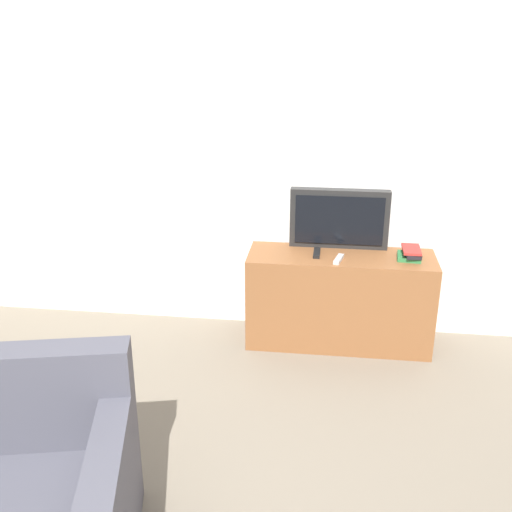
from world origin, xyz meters
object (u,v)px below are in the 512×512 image
at_px(book_stack, 411,254).
at_px(remote_secondary, 339,259).
at_px(tv_stand, 339,299).
at_px(remote_on_stand, 317,253).
at_px(television, 339,219).

bearing_deg(book_stack, remote_secondary, -168.24).
xyz_separation_m(tv_stand, book_stack, (0.47, -0.00, 0.38)).
bearing_deg(remote_on_stand, television, 50.06).
xyz_separation_m(tv_stand, remote_secondary, (-0.02, -0.10, 0.35)).
bearing_deg(remote_on_stand, remote_secondary, -33.82).
relative_size(book_stack, remote_on_stand, 1.26).
bearing_deg(television, book_stack, -19.42).
distance_m(tv_stand, remote_on_stand, 0.40).
bearing_deg(tv_stand, remote_on_stand, -179.90).
height_order(tv_stand, remote_on_stand, remote_on_stand).
height_order(tv_stand, remote_secondary, remote_secondary).
height_order(tv_stand, television, television).
bearing_deg(television, tv_stand, -81.17).
xyz_separation_m(book_stack, remote_on_stand, (-0.65, 0.00, -0.03)).
distance_m(tv_stand, television, 0.59).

